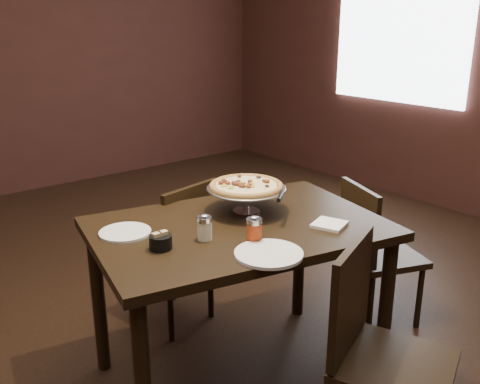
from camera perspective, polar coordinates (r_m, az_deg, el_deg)
room at (r=2.33m, az=-1.40°, el=11.82°), size 6.04×7.04×2.84m
dining_table at (r=2.40m, az=-0.17°, el=-5.77°), size 1.41×1.09×0.79m
pizza_stand at (r=2.47m, az=0.67°, el=0.60°), size 0.37×0.37×0.15m
parmesan_shaker at (r=2.19m, az=-3.79°, el=-3.80°), size 0.06×0.06×0.11m
pepper_flake_shaker at (r=2.16m, az=1.52°, el=-4.03°), size 0.07×0.07×0.11m
packet_caddy at (r=2.13m, az=-8.47°, el=-5.24°), size 0.09×0.09×0.07m
napkin_stack at (r=2.38m, az=9.52°, el=-3.42°), size 0.17×0.17×0.01m
plate_left at (r=2.32m, az=-12.15°, el=-4.22°), size 0.22×0.22×0.01m
plate_near at (r=2.07m, az=3.08°, el=-6.60°), size 0.27×0.27×0.01m
serving_spatula at (r=2.35m, az=4.37°, el=-0.49°), size 0.16×0.16×0.02m
chair_far at (r=2.95m, az=-6.64°, el=-6.04°), size 0.46×0.46×0.84m
chair_near at (r=2.15m, az=14.48°, el=-15.71°), size 0.54×0.54×0.88m
chair_side at (r=3.05m, az=14.06°, el=-5.86°), size 0.49×0.49×0.81m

